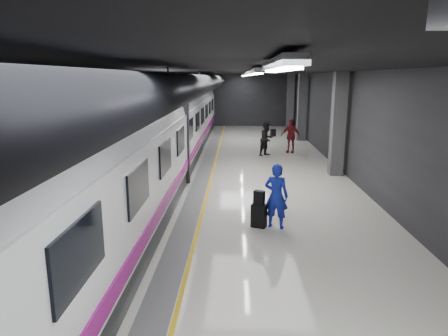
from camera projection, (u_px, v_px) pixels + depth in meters
ground at (233, 185)px, 16.05m from camera, size 40.00×40.00×0.00m
platform_hall at (226, 95)px, 16.20m from camera, size 10.02×40.02×4.51m
train at (151, 134)px, 15.69m from camera, size 3.05×38.00×4.05m
traveler_main at (276, 196)px, 11.39m from camera, size 0.80×0.66×1.89m
suitcase_main at (259, 216)px, 11.55m from camera, size 0.49×0.40×0.69m
shoulder_bag at (259, 198)px, 11.39m from camera, size 0.35×0.30×0.41m
traveler_far_a at (267, 139)px, 21.96m from camera, size 1.15×1.15×1.88m
traveler_far_b at (291, 136)px, 22.86m from camera, size 1.21×0.88×1.91m
suitcase_far at (273, 133)px, 29.27m from camera, size 0.42×0.35×0.52m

